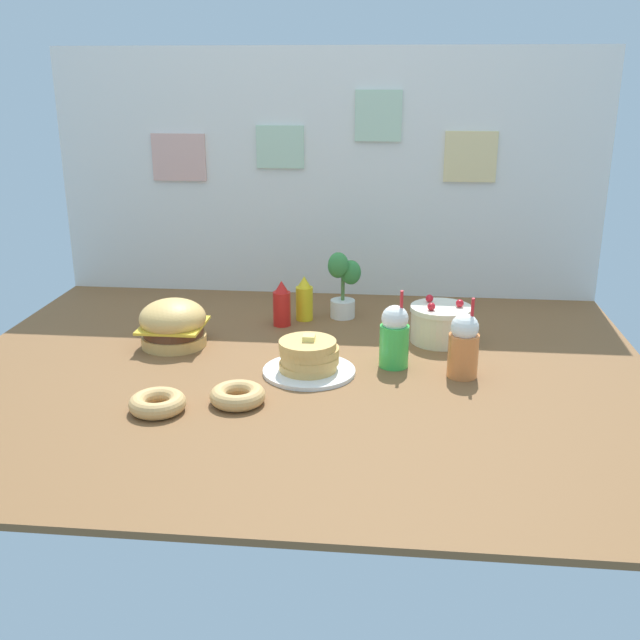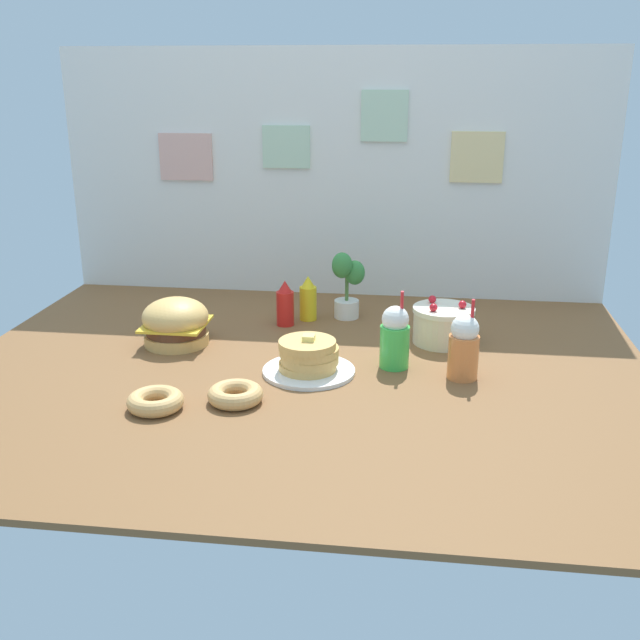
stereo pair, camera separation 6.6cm
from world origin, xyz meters
TOP-DOWN VIEW (x-y plane):
  - ground_plane at (0.00, 0.00)m, footprint 2.38×1.91m
  - back_wall at (-0.00, 0.95)m, footprint 2.38×0.04m
  - burger at (-0.49, 0.20)m, footprint 0.24×0.24m
  - pancake_stack at (0.03, -0.01)m, footprint 0.31×0.31m
  - layer_cake at (0.48, 0.34)m, footprint 0.23×0.23m
  - ketchup_bottle at (-0.13, 0.47)m, footprint 0.07×0.07m
  - mustard_bottle at (-0.05, 0.55)m, footprint 0.07×0.07m
  - cream_soda_cup at (0.31, 0.08)m, footprint 0.10×0.10m
  - orange_float_cup at (0.54, 0.01)m, footprint 0.10×0.10m
  - donut_pink_glaze at (-0.38, -0.35)m, footprint 0.17×0.17m
  - donut_chocolate at (-0.16, -0.27)m, footprint 0.17×0.17m
  - potted_plant at (0.10, 0.59)m, footprint 0.14×0.10m

SIDE VIEW (x-z plane):
  - ground_plane at x=0.00m, z-range -0.02..0.00m
  - donut_pink_glaze at x=-0.38m, z-range 0.00..0.05m
  - donut_chocolate at x=-0.16m, z-range 0.00..0.05m
  - pancake_stack at x=0.03m, z-range -0.02..0.12m
  - layer_cake at x=0.48m, z-range -0.01..0.15m
  - burger at x=-0.49m, z-range 0.00..0.17m
  - ketchup_bottle at x=-0.13m, z-range -0.01..0.18m
  - mustard_bottle at x=-0.05m, z-range -0.01..0.18m
  - cream_soda_cup at x=0.31m, z-range -0.03..0.24m
  - orange_float_cup at x=0.54m, z-range -0.03..0.24m
  - potted_plant at x=0.10m, z-range 0.01..0.29m
  - back_wall at x=0.00m, z-range 0.00..1.07m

